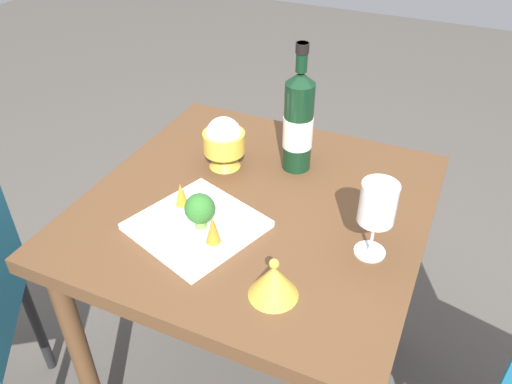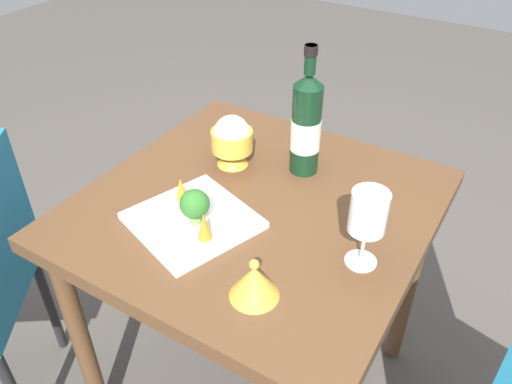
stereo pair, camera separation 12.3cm
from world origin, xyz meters
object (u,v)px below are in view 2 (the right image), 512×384
object	(u,v)px
wine_bottle	(306,125)
carrot_garnish_right	(181,189)
serving_plate	(193,220)
carrot_garnish_left	(204,226)
wine_glass	(368,214)
rice_bowl	(232,140)
broccoli_floret	(195,205)
rice_bowl_lid	(254,281)

from	to	relation	value
wine_bottle	carrot_garnish_right	distance (m)	0.35
wine_bottle	serving_plate	bearing A→B (deg)	70.72
carrot_garnish_left	wine_glass	bearing A→B (deg)	-158.65
rice_bowl	serving_plate	bearing A→B (deg)	103.11
wine_bottle	wine_glass	distance (m)	0.36
carrot_garnish_right	broccoli_floret	bearing A→B (deg)	147.04
wine_glass	wine_bottle	bearing A→B (deg)	-43.38
wine_bottle	rice_bowl	size ratio (longest dim) A/B	2.39
rice_bowl	carrot_garnish_left	xyz separation A→B (m)	(-0.12, 0.30, -0.02)
serving_plate	carrot_garnish_left	xyz separation A→B (m)	(-0.07, 0.04, 0.04)
rice_bowl	carrot_garnish_left	world-z (taller)	rice_bowl
rice_bowl	serving_plate	size ratio (longest dim) A/B	0.45
broccoli_floret	carrot_garnish_left	distance (m)	0.06
rice_bowl	serving_plate	world-z (taller)	rice_bowl
wine_glass	serving_plate	distance (m)	0.41
rice_bowl	carrot_garnish_right	world-z (taller)	rice_bowl
rice_bowl	serving_plate	distance (m)	0.27
rice_bowl_lid	carrot_garnish_right	bearing A→B (deg)	-27.80
wine_bottle	rice_bowl_lid	bearing A→B (deg)	105.16
rice_bowl	carrot_garnish_right	bearing A→B (deg)	88.62
broccoli_floret	carrot_garnish_right	distance (m)	0.10
wine_bottle	wine_glass	bearing A→B (deg)	136.62
wine_bottle	wine_glass	world-z (taller)	wine_bottle
rice_bowl_lid	carrot_garnish_right	xyz separation A→B (m)	(0.30, -0.16, 0.01)
wine_bottle	carrot_garnish_left	xyz separation A→B (m)	(0.05, 0.37, -0.09)
carrot_garnish_left	rice_bowl	bearing A→B (deg)	-67.21
wine_glass	rice_bowl_lid	bearing A→B (deg)	54.05
wine_glass	serving_plate	xyz separation A→B (m)	(0.38, 0.08, -0.12)
rice_bowl	rice_bowl_lid	size ratio (longest dim) A/B	1.42
wine_bottle	serving_plate	world-z (taller)	wine_bottle
serving_plate	carrot_garnish_right	world-z (taller)	carrot_garnish_right
rice_bowl_lid	broccoli_floret	size ratio (longest dim) A/B	1.17
wine_bottle	rice_bowl	world-z (taller)	wine_bottle
rice_bowl_lid	wine_bottle	bearing A→B (deg)	-74.84
rice_bowl_lid	broccoli_floret	bearing A→B (deg)	-25.74
rice_bowl	rice_bowl_lid	bearing A→B (deg)	128.59
rice_bowl	rice_bowl_lid	xyz separation A→B (m)	(-0.30, 0.37, -0.04)
serving_plate	rice_bowl_lid	bearing A→B (deg)	154.28
carrot_garnish_right	rice_bowl	bearing A→B (deg)	-91.38
rice_bowl_lid	broccoli_floret	distance (m)	0.25
rice_bowl	broccoli_floret	size ratio (longest dim) A/B	1.65
wine_glass	rice_bowl_lid	xyz separation A→B (m)	(0.14, 0.20, -0.09)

